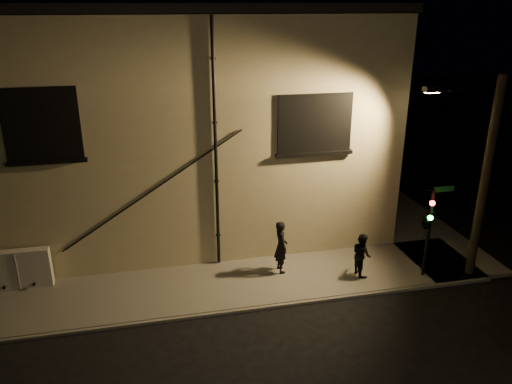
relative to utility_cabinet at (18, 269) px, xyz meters
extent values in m
plane|color=black|center=(8.34, -2.70, -0.78)|extent=(90.00, 90.00, 0.00)
cube|color=#5B5952|center=(5.34, -1.20, -0.72)|extent=(20.00, 3.00, 0.12)
cube|color=#5B5952|center=(14.84, 5.30, -0.72)|extent=(3.00, 16.00, 0.12)
cube|color=tan|center=(5.34, 6.30, 3.47)|extent=(16.00, 12.00, 8.50)
cube|color=black|center=(5.34, 6.30, 7.87)|extent=(16.20, 12.20, 0.30)
cube|color=black|center=(1.34, 0.28, 4.62)|extent=(2.20, 0.10, 2.20)
cube|color=#A5B28C|center=(1.34, 0.29, 4.62)|extent=(1.98, 0.05, 1.98)
cube|color=black|center=(9.94, 0.28, 4.22)|extent=(2.60, 0.10, 2.00)
cube|color=#A5B28C|center=(9.94, 0.29, 4.22)|extent=(2.38, 0.05, 1.78)
cylinder|color=black|center=(6.54, 0.22, 3.53)|extent=(0.11, 0.11, 8.30)
cylinder|color=black|center=(4.34, 0.25, 2.22)|extent=(5.96, 0.04, 3.75)
cylinder|color=black|center=(4.46, 0.25, 2.28)|extent=(5.96, 0.04, 3.75)
cube|color=#BBB9B2|center=(0.00, 0.00, 0.00)|extent=(2.02, 0.34, 1.33)
imported|color=black|center=(8.53, -0.80, 0.27)|extent=(0.49, 0.70, 1.86)
imported|color=black|center=(11.13, -1.61, 0.09)|extent=(0.62, 0.77, 1.50)
cylinder|color=black|center=(13.21, -2.10, 0.86)|extent=(0.12, 0.12, 3.04)
imported|color=black|center=(12.99, -2.22, 1.50)|extent=(0.61, 1.86, 0.74)
sphere|color=#FF140C|center=(13.01, -2.40, 2.10)|extent=(0.17, 0.17, 0.17)
sphere|color=#14FF3F|center=(13.01, -2.40, 1.59)|extent=(0.17, 0.17, 0.17)
cube|color=#0C4C1E|center=(13.56, -2.10, 2.42)|extent=(0.70, 0.03, 0.18)
cylinder|color=black|center=(14.84, -2.32, 2.63)|extent=(0.28, 0.28, 6.83)
cylinder|color=black|center=(14.04, -1.77, 5.58)|extent=(1.74, 0.95, 0.10)
cube|color=black|center=(13.24, -1.22, 5.48)|extent=(0.55, 0.28, 0.18)
cube|color=#FFC672|center=(13.24, -1.22, 5.38)|extent=(0.42, 0.20, 0.04)
camera|label=1|loc=(4.41, -15.40, 8.04)|focal=35.00mm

